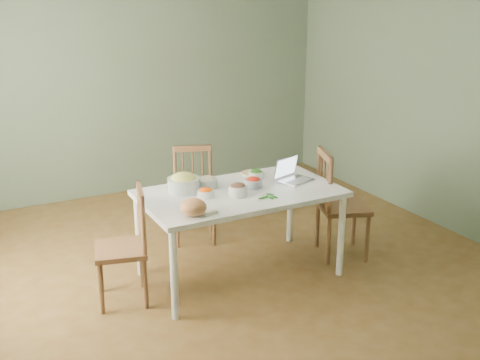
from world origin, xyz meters
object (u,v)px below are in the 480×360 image
bread_boule (193,207)px  laptop (296,170)px  dining_table (240,234)px  chair_far (194,196)px  chair_right (343,204)px  bowl_squash (184,182)px  chair_left (120,247)px

bread_boule → laptop: laptop is taller
dining_table → chair_far: chair_far is taller
chair_far → bread_boule: 1.39m
chair_right → bowl_squash: size_ratio=3.72×
chair_far → chair_right: chair_right is taller
chair_left → chair_right: (2.12, -0.13, 0.04)m
chair_left → bread_boule: 0.72m
chair_left → chair_right: bearing=100.5°
chair_right → bread_boule: (-1.64, -0.25, 0.34)m
bowl_squash → chair_left: bearing=-165.1°
bread_boule → laptop: size_ratio=0.69×
dining_table → chair_right: size_ratio=1.64×
chair_far → chair_left: size_ratio=0.99×
laptop → bowl_squash: bearing=149.9°
chair_left → laptop: size_ratio=3.22×
chair_right → dining_table: bearing=105.4°
chair_far → bread_boule: (-0.53, -1.22, 0.39)m
chair_left → dining_table: bearing=101.4°
chair_left → bread_boule: (0.48, -0.38, 0.38)m
dining_table → bread_boule: 0.81m
dining_table → chair_far: (-0.05, 0.89, 0.08)m
bread_boule → dining_table: bearing=29.7°
dining_table → chair_left: (-1.06, 0.05, 0.08)m
bowl_squash → laptop: bearing=-12.7°
dining_table → chair_far: size_ratio=1.79×
dining_table → bowl_squash: bowl_squash is taller
chair_left → laptop: (1.63, -0.06, 0.42)m
dining_table → chair_left: bearing=177.3°
dining_table → bowl_squash: bearing=153.0°
chair_far → bowl_squash: bearing=-98.7°
dining_table → bread_boule: size_ratio=8.22×
chair_far → laptop: bearing=-34.7°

